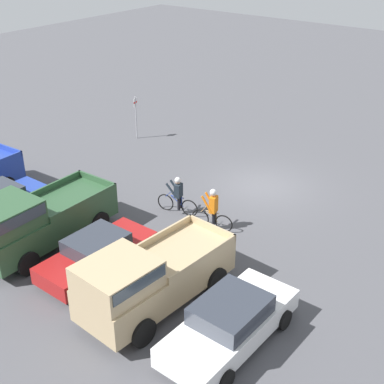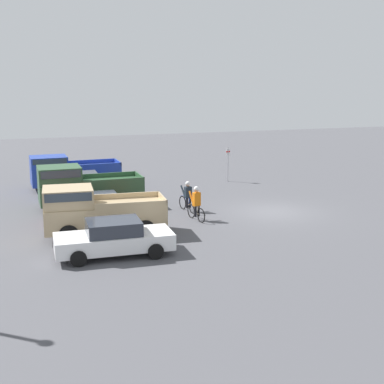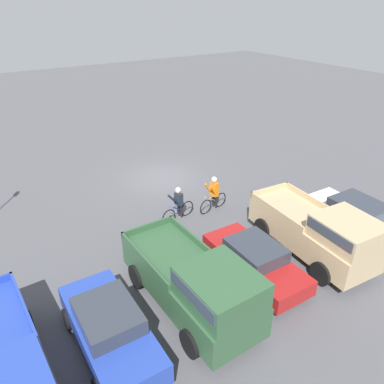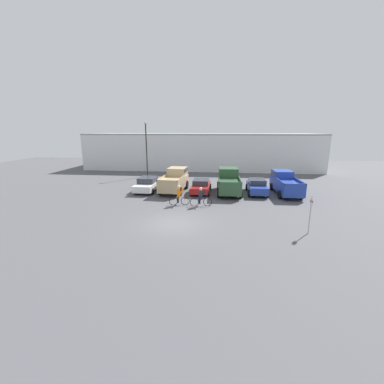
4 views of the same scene
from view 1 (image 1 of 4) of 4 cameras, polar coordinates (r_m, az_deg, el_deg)
name	(u,v)px [view 1 (image 1 of 4)]	position (r m, az deg, el deg)	size (l,w,h in m)	color
ground_plane	(262,186)	(24.63, 7.49, 0.66)	(80.00, 80.00, 0.00)	#4C4C51
sedan_0	(230,322)	(15.64, 4.10, -13.71)	(2.12, 4.71, 1.45)	white
pickup_truck_0	(148,278)	(16.52, -4.72, -9.08)	(2.54, 5.44, 2.30)	tan
sedan_1	(97,254)	(18.73, -10.06, -6.48)	(1.97, 4.30, 1.35)	maroon
pickup_truck_1	(34,220)	(20.15, -16.49, -2.84)	(2.38, 5.55, 2.36)	#2D5133
cyclist_0	(178,195)	(21.85, -1.53, -0.34)	(1.85, 0.54, 1.66)	black
cyclist_1	(213,209)	(20.73, 2.22, -1.80)	(1.73, 0.53, 1.76)	black
fire_lane_sign	(136,113)	(29.46, -6.01, 8.34)	(0.09, 0.30, 2.38)	#9E9EA3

